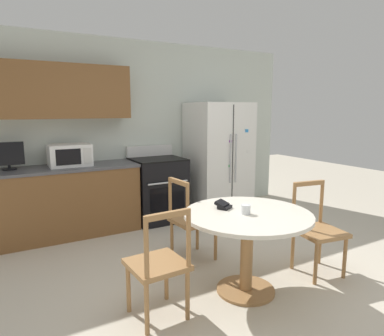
# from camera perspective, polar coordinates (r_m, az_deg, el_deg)

# --- Properties ---
(ground_plane) EXTENTS (14.00, 14.00, 0.00)m
(ground_plane) POSITION_cam_1_polar(r_m,az_deg,el_deg) (3.29, 8.76, -19.83)
(ground_plane) COLOR beige
(back_wall) EXTENTS (5.20, 0.44, 2.60)m
(back_wall) POSITION_cam_1_polar(r_m,az_deg,el_deg) (5.05, -12.33, 7.49)
(back_wall) COLOR silver
(back_wall) RESTS_ON ground_plane
(kitchen_counter) EXTENTS (2.01, 0.64, 0.90)m
(kitchen_counter) POSITION_cam_1_polar(r_m,az_deg,el_deg) (4.70, -21.36, -5.29)
(kitchen_counter) COLOR brown
(kitchen_counter) RESTS_ON ground_plane
(refrigerator) EXTENTS (0.88, 0.78, 1.72)m
(refrigerator) POSITION_cam_1_polar(r_m,az_deg,el_deg) (5.39, 4.40, 1.64)
(refrigerator) COLOR white
(refrigerator) RESTS_ON ground_plane
(oven_range) EXTENTS (0.72, 0.68, 1.08)m
(oven_range) POSITION_cam_1_polar(r_m,az_deg,el_deg) (5.03, -5.69, -3.49)
(oven_range) COLOR black
(oven_range) RESTS_ON ground_plane
(microwave) EXTENTS (0.51, 0.37, 0.28)m
(microwave) POSITION_cam_1_polar(r_m,az_deg,el_deg) (4.64, -19.71, 2.05)
(microwave) COLOR white
(microwave) RESTS_ON kitchen_counter
(countertop_tv) EXTENTS (0.35, 0.16, 0.34)m
(countertop_tv) POSITION_cam_1_polar(r_m,az_deg,el_deg) (4.61, -28.30, 1.89)
(countertop_tv) COLOR black
(countertop_tv) RESTS_ON kitchen_counter
(dining_table) EXTENTS (1.11, 1.11, 0.73)m
(dining_table) POSITION_cam_1_polar(r_m,az_deg,el_deg) (3.07, 9.19, -10.15)
(dining_table) COLOR beige
(dining_table) RESTS_ON ground_plane
(dining_chair_left) EXTENTS (0.44, 0.44, 0.90)m
(dining_chair_left) POSITION_cam_1_polar(r_m,az_deg,el_deg) (2.74, -5.58, -15.84)
(dining_chair_left) COLOR #9E7042
(dining_chair_left) RESTS_ON ground_plane
(dining_chair_far) EXTENTS (0.45, 0.45, 0.90)m
(dining_chair_far) POSITION_cam_1_polar(r_m,az_deg,el_deg) (3.73, -0.14, -8.74)
(dining_chair_far) COLOR #9E7042
(dining_chair_far) RESTS_ON ground_plane
(dining_chair_right) EXTENTS (0.48, 0.48, 0.90)m
(dining_chair_right) POSITION_cam_1_polar(r_m,az_deg,el_deg) (3.65, 20.15, -9.75)
(dining_chair_right) COLOR #9E7042
(dining_chair_right) RESTS_ON ground_plane
(candle_glass) EXTENTS (0.08, 0.08, 0.08)m
(candle_glass) POSITION_cam_1_polar(r_m,az_deg,el_deg) (2.98, 8.94, -6.93)
(candle_glass) COLOR silver
(candle_glass) RESTS_ON dining_table
(wallet) EXTENTS (0.17, 0.17, 0.07)m
(wallet) POSITION_cam_1_polar(r_m,az_deg,el_deg) (3.12, 5.24, -6.22)
(wallet) COLOR black
(wallet) RESTS_ON dining_table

